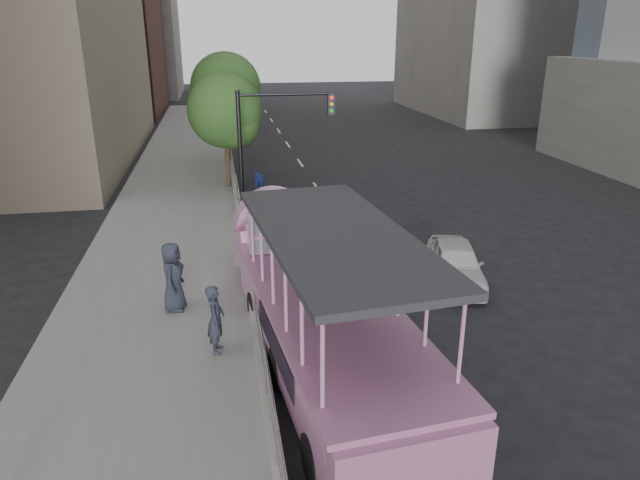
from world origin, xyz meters
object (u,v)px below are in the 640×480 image
car (455,263)px  traffic_signal (268,131)px  parking_sign (260,208)px  pedestrian_near (216,319)px  duck_boat (316,301)px  street_tree_far (228,91)px  pedestrian_far (173,277)px  street_tree_near (227,114)px

car → traffic_signal: 10.38m
parking_sign → traffic_signal: size_ratio=0.59×
traffic_signal → pedestrian_near: bearing=-101.2°
duck_boat → traffic_signal: size_ratio=2.15×
traffic_signal → street_tree_far: size_ratio=0.81×
pedestrian_far → traffic_signal: bearing=-8.6°
street_tree_far → pedestrian_near: bearing=-92.6°
duck_boat → pedestrian_near: (-2.38, -0.09, -0.20)m
parking_sign → car: bearing=-26.4°
duck_boat → street_tree_far: (-1.39, 21.39, 2.95)m
duck_boat → car: size_ratio=2.93×
pedestrian_near → traffic_signal: bearing=-5.4°
pedestrian_near → pedestrian_far: bearing=30.4°
car → traffic_signal: bearing=133.6°
duck_boat → traffic_signal: 12.15m
pedestrian_near → pedestrian_far: 2.67m
pedestrian_near → duck_boat: bearing=-82.0°
duck_boat → street_tree_near: (-1.59, 15.39, 2.47)m
pedestrian_near → street_tree_near: (0.79, 15.48, 2.67)m
street_tree_far → car: bearing=-70.6°
car → pedestrian_far: pedestrian_far is taller
pedestrian_far → parking_sign: size_ratio=0.63×
street_tree_near → pedestrian_far: bearing=-98.3°
car → street_tree_near: size_ratio=0.67×
duck_boat → pedestrian_near: 2.39m
duck_boat → pedestrian_near: duck_boat is taller
parking_sign → street_tree_far: bearing=92.1°
duck_boat → pedestrian_near: bearing=-177.8°
duck_boat → parking_sign: duck_boat is taller
car → street_tree_near: bearing=132.2°
pedestrian_near → street_tree_far: size_ratio=0.26×
pedestrian_near → street_tree_far: street_tree_far is taller
pedestrian_far → street_tree_far: bearing=5.0°
street_tree_near → traffic_signal: bearing=-65.0°
pedestrian_far → parking_sign: parking_sign is taller
car → pedestrian_near: 8.13m
duck_boat → pedestrian_far: size_ratio=5.82×
pedestrian_near → traffic_signal: traffic_signal is taller
traffic_signal → street_tree_far: bearing=98.4°
street_tree_near → street_tree_far: (0.20, 6.00, 0.49)m
parking_sign → street_tree_near: 9.42m
pedestrian_near → traffic_signal: size_ratio=0.33×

